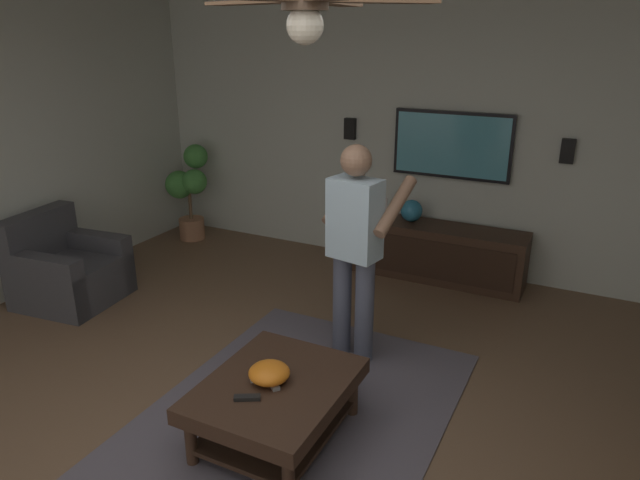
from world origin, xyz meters
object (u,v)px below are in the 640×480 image
object	(u,v)px
coffee_table	(276,397)
ceiling_fan	(307,7)
armchair	(67,272)
remote_white	(263,378)
person_standing	(356,242)
wall_speaker_left	(568,151)
wall_speaker_right	(350,129)
media_console	(438,252)
remote_grey	(272,383)
potted_plant_tall	(189,188)
tv	(452,145)
bowl	(269,373)
vase_round	(411,211)
remote_black	(247,398)

from	to	relation	value
coffee_table	ceiling_fan	distance (m)	2.20
armchair	remote_white	xyz separation A→B (m)	(-0.82, -2.63, 0.13)
person_standing	wall_speaker_left	xyz separation A→B (m)	(1.99, -1.20, 0.41)
armchair	wall_speaker_right	xyz separation A→B (m)	(2.28, -1.81, 1.11)
media_console	remote_grey	world-z (taller)	media_console
coffee_table	ceiling_fan	bearing A→B (deg)	-120.01
person_standing	remote_grey	distance (m)	1.24
person_standing	media_console	bearing A→B (deg)	5.12
media_console	wall_speaker_left	size ratio (longest dim) A/B	7.73
ceiling_fan	potted_plant_tall	bearing A→B (deg)	47.26
armchair	ceiling_fan	size ratio (longest dim) A/B	0.76
person_standing	wall_speaker_right	world-z (taller)	person_standing
armchair	coffee_table	distance (m)	2.83
tv	remote_grey	size ratio (longest dim) A/B	7.71
armchair	tv	bearing A→B (deg)	31.73
media_console	bowl	bearing A→B (deg)	-4.50
bowl	wall_speaker_right	bearing A→B (deg)	15.66
coffee_table	bowl	distance (m)	0.16
bowl	coffee_table	bearing A→B (deg)	-82.04
remote_white	vase_round	bearing A→B (deg)	-129.99
media_console	vase_round	bearing A→B (deg)	-96.17
wall_speaker_left	ceiling_fan	xyz separation A→B (m)	(-3.28, 0.89, 1.11)
wall_speaker_left	tv	bearing A→B (deg)	90.72
media_console	wall_speaker_right	size ratio (longest dim) A/B	7.73
armchair	remote_white	bearing A→B (deg)	-23.67
bowl	wall_speaker_left	xyz separation A→B (m)	(3.09, -1.27, 0.89)
potted_plant_tall	remote_black	bearing A→B (deg)	-136.83
vase_round	remote_white	bearing A→B (deg)	-179.22
armchair	vase_round	xyz separation A→B (m)	(2.06, -2.59, 0.38)
tv	armchair	bearing A→B (deg)	-51.99
coffee_table	person_standing	xyz separation A→B (m)	(1.10, -0.03, 0.64)
remote_grey	wall_speaker_right	distance (m)	3.39
wall_speaker_left	person_standing	bearing A→B (deg)	148.97
tv	wall_speaker_right	xyz separation A→B (m)	(0.01, 1.09, 0.08)
media_console	wall_speaker_right	distance (m)	1.58
wall_speaker_left	bowl	bearing A→B (deg)	157.72
bowl	remote_white	size ratio (longest dim) A/B	1.65
media_console	remote_grey	bearing A→B (deg)	-3.74
media_console	remote_white	distance (m)	2.86
bowl	vase_round	distance (m)	2.88
remote_black	potted_plant_tall	bearing A→B (deg)	-76.13
remote_grey	vase_round	bearing A→B (deg)	-48.78
remote_white	vase_round	distance (m)	2.89
remote_black	vase_round	bearing A→B (deg)	-118.09
remote_white	wall_speaker_right	distance (m)	3.35
armchair	vase_round	world-z (taller)	armchair
bowl	ceiling_fan	size ratio (longest dim) A/B	0.21
armchair	wall_speaker_left	distance (m)	4.67
remote_white	vase_round	xyz separation A→B (m)	(2.88, 0.04, 0.25)
vase_round	remote_black	bearing A→B (deg)	-178.79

